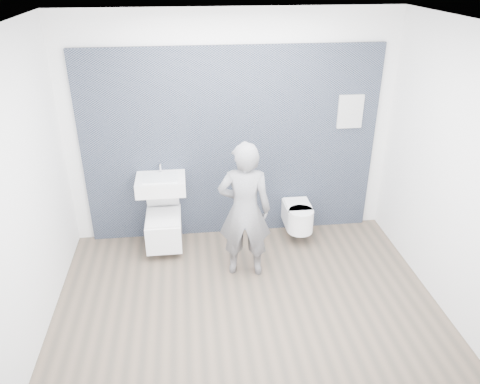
{
  "coord_description": "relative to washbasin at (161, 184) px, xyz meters",
  "views": [
    {
      "loc": [
        -0.53,
        -3.88,
        3.27
      ],
      "look_at": [
        0.0,
        0.6,
        1.0
      ],
      "focal_mm": 35.0,
      "sensor_mm": 36.0,
      "label": 1
    }
  ],
  "objects": [
    {
      "name": "toilet_square",
      "position": [
        0.0,
        -0.08,
        -0.55
      ],
      "size": [
        0.42,
        0.61,
        0.77
      ],
      "color": "white",
      "rests_on": "ground"
    },
    {
      "name": "room_shell",
      "position": [
        0.88,
        -1.22,
        0.89
      ],
      "size": [
        4.0,
        4.0,
        4.0
      ],
      "color": "silver",
      "rests_on": "ground"
    },
    {
      "name": "visitor",
      "position": [
        0.92,
        -0.68,
        -0.05
      ],
      "size": [
        0.63,
        0.46,
        1.6
      ],
      "primitive_type": "imported",
      "rotation": [
        0.0,
        0.0,
        3.0
      ],
      "color": "gray",
      "rests_on": "ground"
    },
    {
      "name": "info_placard",
      "position": [
        2.33,
        0.2,
        -0.85
      ],
      "size": [
        0.31,
        0.03,
        0.41
      ],
      "primitive_type": "cube",
      "color": "silver",
      "rests_on": "ground"
    },
    {
      "name": "washbasin",
      "position": [
        0.0,
        0.0,
        0.0
      ],
      "size": [
        0.58,
        0.44,
        0.44
      ],
      "color": "white",
      "rests_on": "ground"
    },
    {
      "name": "ground",
      "position": [
        0.88,
        -1.22,
        -0.85
      ],
      "size": [
        4.0,
        4.0,
        0.0
      ],
      "primitive_type": "plane",
      "color": "brown",
      "rests_on": "ground"
    },
    {
      "name": "tile_wall",
      "position": [
        0.88,
        0.25,
        -0.85
      ],
      "size": [
        3.6,
        0.06,
        2.4
      ],
      "primitive_type": "cube",
      "color": "black",
      "rests_on": "ground"
    },
    {
      "name": "toilet_rounded",
      "position": [
        1.69,
        -0.06,
        -0.53
      ],
      "size": [
        0.33,
        0.56,
        0.3
      ],
      "color": "white",
      "rests_on": "ground"
    }
  ]
}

